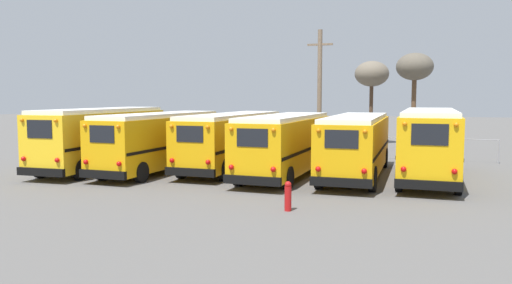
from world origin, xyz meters
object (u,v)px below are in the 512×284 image
(school_bus_2, at_px, (233,138))
(school_bus_3, at_px, (285,143))
(school_bus_5, at_px, (429,141))
(bare_tree_0, at_px, (415,69))
(school_bus_4, at_px, (357,143))
(utility_pole, at_px, (320,89))
(school_bus_0, at_px, (102,136))
(bare_tree_1, at_px, (372,75))
(school_bus_1, at_px, (160,140))
(fire_hydrant, at_px, (288,196))

(school_bus_2, distance_m, school_bus_3, 3.74)
(school_bus_5, relative_size, bare_tree_0, 1.45)
(school_bus_3, distance_m, school_bus_4, 3.48)
(school_bus_2, height_order, bare_tree_0, bare_tree_0)
(school_bus_3, relative_size, bare_tree_0, 1.33)
(school_bus_2, bearing_deg, utility_pole, 73.86)
(bare_tree_0, bearing_deg, school_bus_4, -99.40)
(school_bus_0, bearing_deg, bare_tree_1, 56.37)
(school_bus_3, distance_m, bare_tree_1, 18.84)
(school_bus_1, distance_m, bare_tree_0, 20.82)
(bare_tree_1, bearing_deg, school_bus_5, -75.79)
(school_bus_1, height_order, school_bus_4, school_bus_1)
(school_bus_1, relative_size, utility_pole, 1.15)
(school_bus_4, bearing_deg, utility_pole, 110.24)
(school_bus_5, xyz_separation_m, bare_tree_0, (-0.92, 14.33, 4.22))
(utility_pole, distance_m, bare_tree_0, 7.80)
(school_bus_3, distance_m, bare_tree_0, 17.30)
(school_bus_2, distance_m, school_bus_4, 6.78)
(school_bus_0, xyz_separation_m, school_bus_4, (13.48, 1.53, -0.13))
(school_bus_3, xyz_separation_m, bare_tree_1, (2.46, 18.24, 4.04))
(fire_hydrant, bearing_deg, bare_tree_1, 89.03)
(school_bus_0, distance_m, school_bus_5, 16.96)
(school_bus_2, xyz_separation_m, bare_tree_0, (9.19, 14.07, 4.36))
(school_bus_1, bearing_deg, utility_pole, 62.18)
(school_bus_0, xyz_separation_m, fire_hydrant, (12.14, -6.65, -1.26))
(school_bus_0, bearing_deg, school_bus_4, 6.49)
(utility_pole, bearing_deg, school_bus_0, -128.37)
(school_bus_5, bearing_deg, school_bus_4, -171.84)
(school_bus_4, bearing_deg, school_bus_0, -173.51)
(school_bus_0, height_order, utility_pole, utility_pole)
(utility_pole, height_order, fire_hydrant, utility_pole)
(school_bus_1, distance_m, school_bus_2, 3.89)
(school_bus_0, distance_m, school_bus_4, 13.56)
(school_bus_2, bearing_deg, school_bus_4, -6.33)
(school_bus_2, relative_size, fire_hydrant, 10.27)
(utility_pole, height_order, bare_tree_0, utility_pole)
(school_bus_1, xyz_separation_m, fire_hydrant, (8.77, -6.98, -1.14))
(school_bus_2, xyz_separation_m, utility_pole, (2.84, 9.82, 2.77))
(school_bus_3, height_order, utility_pole, utility_pole)
(school_bus_5, bearing_deg, school_bus_1, -172.86)
(school_bus_5, bearing_deg, school_bus_3, -168.62)
(school_bus_0, height_order, school_bus_5, school_bus_5)
(school_bus_1, relative_size, fire_hydrant, 9.61)
(school_bus_4, height_order, utility_pole, utility_pole)
(school_bus_2, distance_m, utility_pole, 10.59)
(school_bus_2, bearing_deg, bare_tree_0, 56.85)
(school_bus_1, distance_m, school_bus_3, 6.75)
(school_bus_5, bearing_deg, school_bus_2, 178.50)
(school_bus_0, bearing_deg, bare_tree_0, 45.75)
(school_bus_5, xyz_separation_m, utility_pole, (-7.26, 10.08, 2.63))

